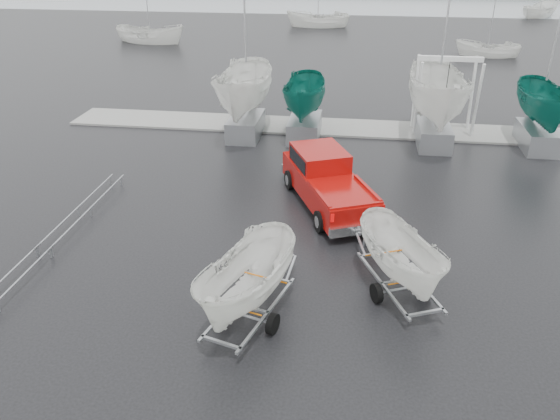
# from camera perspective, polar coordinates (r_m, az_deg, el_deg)

# --- Properties ---
(ground_plane) EXTENTS (120.00, 120.00, 0.00)m
(ground_plane) POSITION_cam_1_polar(r_m,az_deg,el_deg) (19.23, 3.64, -3.73)
(ground_plane) COLOR black
(ground_plane) RESTS_ON ground
(dock) EXTENTS (30.00, 3.00, 0.12)m
(dock) POSITION_cam_1_polar(r_m,az_deg,el_deg) (31.09, 5.66, 8.60)
(dock) COLOR gray
(dock) RESTS_ON ground
(pickup_truck) EXTENTS (4.33, 6.41, 2.03)m
(pickup_truck) POSITION_cam_1_polar(r_m,az_deg,el_deg) (21.88, 4.77, 3.34)
(pickup_truck) COLOR #910A07
(pickup_truck) RESTS_ON ground
(trailer_hitched) EXTENTS (2.52, 3.77, 4.77)m
(trailer_hitched) POSITION_cam_1_polar(r_m,az_deg,el_deg) (15.85, 13.04, -0.85)
(trailer_hitched) COLOR #999CA1
(trailer_hitched) RESTS_ON ground
(trailer_parked) EXTENTS (2.17, 3.79, 5.12)m
(trailer_parked) POSITION_cam_1_polar(r_m,az_deg,el_deg) (14.23, -3.41, -2.71)
(trailer_parked) COLOR #999CA1
(trailer_parked) RESTS_ON ground
(boat_hoist) EXTENTS (3.30, 2.18, 4.12)m
(boat_hoist) POSITION_cam_1_polar(r_m,az_deg,el_deg) (30.71, 17.05, 12.44)
(boat_hoist) COLOR silver
(boat_hoist) RESTS_ON ground
(keelboat_0) EXTENTS (2.66, 3.20, 10.84)m
(keelboat_0) POSITION_cam_1_polar(r_m,az_deg,el_deg) (28.63, -3.80, 15.74)
(keelboat_0) COLOR #999CA1
(keelboat_0) RESTS_ON ground
(keelboat_1) EXTENTS (2.12, 3.20, 6.72)m
(keelboat_1) POSITION_cam_1_polar(r_m,az_deg,el_deg) (28.56, 2.70, 13.85)
(keelboat_1) COLOR #999CA1
(keelboat_1) RESTS_ON ground
(keelboat_2) EXTENTS (2.83, 3.20, 11.01)m
(keelboat_2) POSITION_cam_1_polar(r_m,az_deg,el_deg) (28.29, 16.73, 15.15)
(keelboat_2) COLOR #999CA1
(keelboat_2) RESTS_ON ground
(keelboat_3) EXTENTS (2.17, 3.20, 10.33)m
(keelboat_3) POSITION_cam_1_polar(r_m,az_deg,el_deg) (29.98, 26.38, 11.98)
(keelboat_3) COLOR #999CA1
(keelboat_3) RESTS_ON ground
(mast_rack_0) EXTENTS (0.56, 6.50, 0.06)m
(mast_rack_0) POSITION_cam_1_polar(r_m,az_deg,el_deg) (22.31, -19.80, 0.21)
(mast_rack_0) COLOR #999CA1
(mast_rack_0) RESTS_ON ground
(moored_boat_0) EXTENTS (3.32, 3.26, 11.71)m
(moored_boat_0) POSITION_cam_1_polar(r_m,az_deg,el_deg) (58.16, -13.33, 16.66)
(moored_boat_0) COLOR white
(moored_boat_0) RESTS_ON ground
(moored_boat_1) EXTENTS (2.94, 2.87, 11.62)m
(moored_boat_1) POSITION_cam_1_polar(r_m,az_deg,el_deg) (66.71, 3.95, 18.54)
(moored_boat_1) COLOR white
(moored_boat_1) RESTS_ON ground
(moored_boat_2) EXTENTS (2.43, 2.38, 10.78)m
(moored_boat_2) POSITION_cam_1_polar(r_m,az_deg,el_deg) (53.28, 20.74, 14.78)
(moored_boat_2) COLOR white
(moored_boat_2) RESTS_ON ground
(moored_boat_3) EXTENTS (4.06, 4.07, 11.79)m
(moored_boat_3) POSITION_cam_1_polar(r_m,az_deg,el_deg) (82.51, 25.40, 17.80)
(moored_boat_3) COLOR white
(moored_boat_3) RESTS_ON ground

